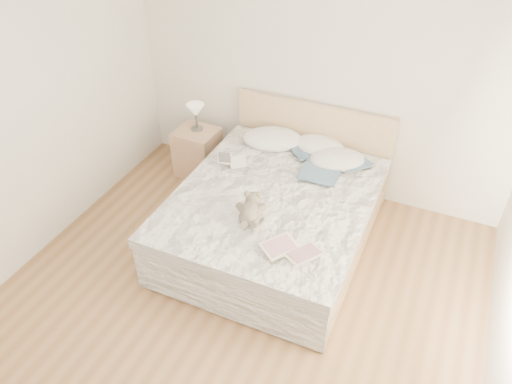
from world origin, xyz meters
TOP-DOWN VIEW (x-y plane):
  - floor at (0.00, 0.00)m, footprint 4.00×4.50m
  - wall_back at (0.00, 2.25)m, footprint 4.00×0.02m
  - bed at (0.00, 1.19)m, footprint 1.72×2.14m
  - nightstand at (-1.24, 1.87)m, footprint 0.47×0.42m
  - table_lamp at (-1.25, 1.91)m, footprint 0.21×0.21m
  - pillow_left at (-0.36, 1.94)m, footprint 0.72×0.61m
  - pillow_middle at (0.14, 2.00)m, footprint 0.57×0.43m
  - pillow_right at (0.37, 1.84)m, footprint 0.65×0.59m
  - blouse at (0.28, 1.66)m, footprint 0.60×0.64m
  - photo_book at (-0.57, 1.41)m, footprint 0.37×0.34m
  - childrens_book at (0.42, 0.46)m, footprint 0.50×0.47m
  - teddy_bear at (-0.04, 0.67)m, footprint 0.32×0.37m

SIDE VIEW (x-z plane):
  - floor at x=0.00m, z-range 0.00..0.00m
  - nightstand at x=-1.24m, z-range 0.00..0.56m
  - bed at x=0.00m, z-range -0.19..0.81m
  - blouse at x=0.28m, z-range 0.62..0.64m
  - photo_book at x=-0.57m, z-range 0.62..0.64m
  - childrens_book at x=0.42m, z-range 0.62..0.64m
  - pillow_left at x=-0.36m, z-range 0.55..0.73m
  - pillow_middle at x=0.14m, z-range 0.56..0.72m
  - pillow_right at x=0.37m, z-range 0.56..0.72m
  - teddy_bear at x=-0.04m, z-range 0.57..0.73m
  - table_lamp at x=-1.25m, z-range 0.63..0.93m
  - wall_back at x=0.00m, z-range 0.00..2.70m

